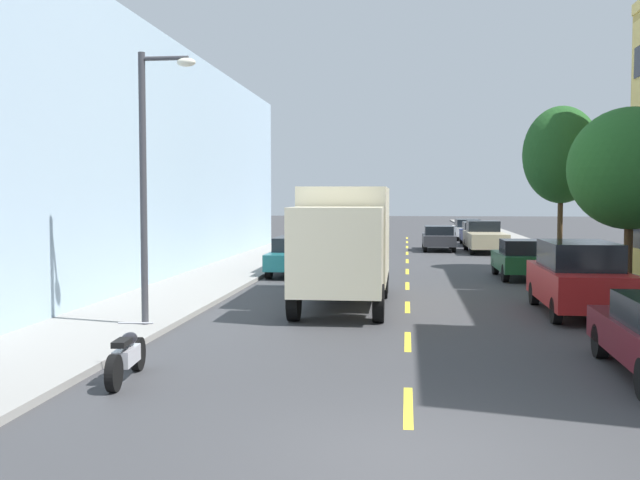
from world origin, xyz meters
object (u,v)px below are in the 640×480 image
object	(u,v)px
street_lamp	(150,167)
parked_suv_sky	(339,229)
moving_charcoal_sedan	(438,238)
parked_hatchback_forest	(521,259)
parked_wagon_navy	(476,233)
parked_suv_red	(578,277)
parked_wagon_teal	(296,254)
street_tree_third	(561,155)
parked_pickup_champagne	(485,238)
parked_hatchback_black	(323,243)
street_tree_second	(630,169)
parked_wagon_white	(467,229)
delivery_box_truck	(346,238)
parked_motorcycle	(127,356)

from	to	relation	value
street_lamp	parked_suv_sky	size ratio (longest dim) A/B	1.29
moving_charcoal_sedan	parked_hatchback_forest	bearing A→B (deg)	-80.27
parked_hatchback_forest	moving_charcoal_sedan	size ratio (longest dim) A/B	0.89
parked_suv_sky	parked_wagon_navy	bearing A→B (deg)	-3.82
parked_suv_red	parked_wagon_teal	bearing A→B (deg)	134.49
street_tree_third	parked_suv_sky	distance (m)	20.05
parked_wagon_teal	parked_pickup_champagne	size ratio (longest dim) A/B	0.89
parked_hatchback_black	parked_hatchback_forest	size ratio (longest dim) A/B	1.00
street_tree_third	parked_hatchback_forest	world-z (taller)	street_tree_third
parked_suv_sky	parked_hatchback_black	bearing A→B (deg)	-88.67
parked_wagon_teal	parked_suv_red	xyz separation A→B (m)	(8.93, -9.09, 0.18)
parked_suv_sky	moving_charcoal_sedan	world-z (taller)	parked_suv_sky
street_tree_second	parked_wagon_teal	world-z (taller)	street_tree_second
street_tree_second	parked_suv_sky	distance (m)	28.45
parked_suv_sky	parked_wagon_white	bearing A→B (deg)	32.28
street_tree_second	parked_hatchback_forest	world-z (taller)	street_tree_second
street_tree_second	parked_wagon_navy	bearing A→B (deg)	94.55
delivery_box_truck	parked_hatchback_black	bearing A→B (deg)	98.79
street_tree_third	parked_motorcycle	distance (m)	23.55
street_lamp	parked_motorcycle	size ratio (longest dim) A/B	3.06
parked_suv_sky	parked_wagon_navy	world-z (taller)	parked_suv_sky
parked_hatchback_forest	parked_wagon_white	xyz separation A→B (m)	(-0.02, 25.40, 0.05)
delivery_box_truck	parked_wagon_navy	xyz separation A→B (m)	(6.17, 26.60, -1.11)
parked_pickup_champagne	parked_hatchback_forest	size ratio (longest dim) A/B	1.32
delivery_box_truck	parked_hatchback_black	size ratio (longest dim) A/B	1.89
street_lamp	parked_suv_sky	bearing A→B (deg)	87.42
parked_hatchback_black	parked_suv_sky	bearing A→B (deg)	91.33
parked_hatchback_black	parked_suv_red	distance (m)	19.03
parked_wagon_white	moving_charcoal_sedan	distance (m)	11.13
street_tree_second	parked_wagon_white	size ratio (longest dim) A/B	1.18
delivery_box_truck	parked_hatchback_forest	distance (m)	9.61
delivery_box_truck	parked_wagon_white	world-z (taller)	delivery_box_truck
street_tree_second	street_lamp	distance (m)	13.68
parked_pickup_champagne	parked_wagon_white	bearing A→B (deg)	90.20
street_tree_second	parked_pickup_champagne	size ratio (longest dim) A/B	1.05
street_tree_second	delivery_box_truck	bearing A→B (deg)	-172.50
parked_wagon_teal	delivery_box_truck	bearing A→B (deg)	-71.49
street_tree_second	moving_charcoal_sedan	xyz separation A→B (m)	(-4.60, 20.80, -3.18)
parked_hatchback_black	parked_wagon_white	bearing A→B (deg)	63.48
parked_suv_red	moving_charcoal_sedan	distance (m)	23.25
parked_suv_sky	parked_hatchback_forest	bearing A→B (deg)	-66.13
street_tree_third	parked_pickup_champagne	size ratio (longest dim) A/B	1.27
parked_wagon_teal	parked_hatchback_black	xyz separation A→B (m)	(0.21, 7.83, -0.05)
street_tree_second	parked_motorcycle	size ratio (longest dim) A/B	2.71
street_tree_second	parked_suv_red	distance (m)	4.19
street_lamp	parked_hatchback_forest	distance (m)	16.19
parked_suv_sky	parked_wagon_white	world-z (taller)	parked_suv_sky
parked_wagon_navy	parked_hatchback_black	bearing A→B (deg)	-128.25
parked_wagon_navy	parked_wagon_white	xyz separation A→B (m)	(-0.09, 6.13, 0.00)
parked_hatchback_forest	moving_charcoal_sedan	world-z (taller)	parked_hatchback_forest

